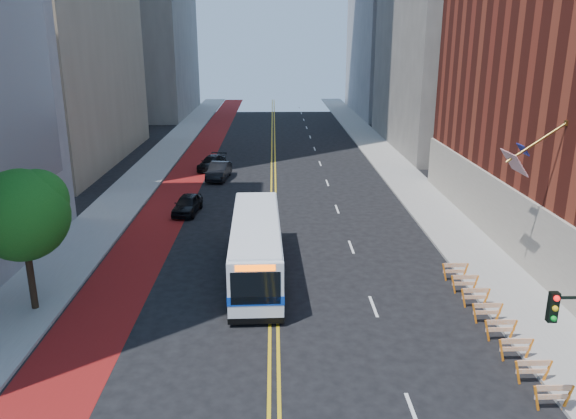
# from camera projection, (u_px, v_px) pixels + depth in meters

# --- Properties ---
(ground) EXTENTS (160.00, 160.00, 0.00)m
(ground) POSITION_uv_depth(u_px,v_px,m) (274.00, 381.00, 21.15)
(ground) COLOR black
(ground) RESTS_ON ground
(sidewalk_left) EXTENTS (4.00, 140.00, 0.15)m
(sidewalk_left) POSITION_uv_depth(u_px,v_px,m) (138.00, 183.00, 49.50)
(sidewalk_left) COLOR gray
(sidewalk_left) RESTS_ON ground
(sidewalk_right) EXTENTS (4.00, 140.00, 0.15)m
(sidewalk_right) POSITION_uv_depth(u_px,v_px,m) (408.00, 182.00, 50.09)
(sidewalk_right) COLOR gray
(sidewalk_right) RESTS_ON ground
(bus_lane_paint) EXTENTS (3.60, 140.00, 0.01)m
(bus_lane_paint) POSITION_uv_depth(u_px,v_px,m) (182.00, 184.00, 49.62)
(bus_lane_paint) COLOR maroon
(bus_lane_paint) RESTS_ON ground
(center_line_inner) EXTENTS (0.14, 140.00, 0.01)m
(center_line_inner) POSITION_uv_depth(u_px,v_px,m) (271.00, 183.00, 49.81)
(center_line_inner) COLOR gold
(center_line_inner) RESTS_ON ground
(center_line_outer) EXTENTS (0.14, 140.00, 0.01)m
(center_line_outer) POSITION_uv_depth(u_px,v_px,m) (275.00, 183.00, 49.82)
(center_line_outer) COLOR gold
(center_line_outer) RESTS_ON ground
(lane_dashes) EXTENTS (0.14, 98.20, 0.01)m
(lane_dashes) POSITION_uv_depth(u_px,v_px,m) (320.00, 163.00, 57.58)
(lane_dashes) COLOR silver
(lane_dashes) RESTS_ON ground
(construction_barriers) EXTENTS (1.42, 10.91, 1.00)m
(construction_barriers) POSITION_uv_depth(u_px,v_px,m) (494.00, 318.00, 24.46)
(construction_barriers) COLOR orange
(construction_barriers) RESTS_ON ground
(street_tree) EXTENTS (4.20, 4.20, 6.70)m
(street_tree) POSITION_uv_depth(u_px,v_px,m) (23.00, 211.00, 25.21)
(street_tree) COLOR black
(street_tree) RESTS_ON sidewalk_left
(transit_bus) EXTENTS (2.81, 11.64, 3.18)m
(transit_bus) POSITION_uv_depth(u_px,v_px,m) (256.00, 246.00, 30.15)
(transit_bus) COLOR silver
(transit_bus) RESTS_ON ground
(car_a) EXTENTS (2.08, 4.20, 1.38)m
(car_a) POSITION_uv_depth(u_px,v_px,m) (187.00, 204.00, 41.12)
(car_a) COLOR black
(car_a) RESTS_ON ground
(car_b) EXTENTS (2.13, 4.77, 1.52)m
(car_b) POSITION_uv_depth(u_px,v_px,m) (219.00, 171.00, 51.05)
(car_b) COLOR black
(car_b) RESTS_ON ground
(car_c) EXTENTS (2.92, 4.85, 1.31)m
(car_c) POSITION_uv_depth(u_px,v_px,m) (212.00, 163.00, 54.89)
(car_c) COLOR black
(car_c) RESTS_ON ground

